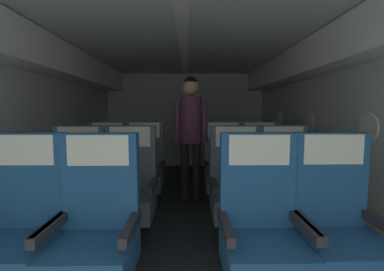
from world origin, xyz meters
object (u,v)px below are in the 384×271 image
seat_b_left_aisle (129,190)px  flight_attendant (191,125)px  seat_b_right_aisle (285,189)px  seat_c_right_aisle (260,169)px  seat_c_left_aisle (144,170)px  seat_a_left_window (18,232)px  seat_a_right_aisle (338,230)px  seat_a_left_aisle (95,233)px  seat_c_right_window (224,170)px  seat_b_left_window (76,191)px  seat_c_left_window (106,170)px  seat_b_right_window (237,190)px  seat_a_right_window (261,232)px

seat_b_left_aisle → flight_attendant: 1.31m
seat_b_right_aisle → seat_c_right_aisle: same height
seat_b_right_aisle → seat_c_left_aisle: 1.79m
seat_c_right_aisle → seat_a_left_window: bearing=-138.2°
flight_attendant → seat_c_left_aisle: bearing=-3.2°
seat_c_left_aisle → flight_attendant: 0.86m
seat_a_left_window → flight_attendant: size_ratio=0.64×
seat_c_right_aisle → flight_attendant: size_ratio=0.64×
seat_a_left_window → seat_a_right_aisle: bearing=-0.1°
seat_a_left_aisle → seat_a_right_aisle: size_ratio=1.00×
seat_a_left_window → seat_c_right_window: 2.38m
seat_a_left_aisle → seat_a_right_aisle: same height
seat_b_right_aisle → seat_b_left_aisle: bearing=-179.6°
flight_attendant → seat_b_left_window: bearing=31.4°
seat_c_left_window → flight_attendant: 1.26m
seat_b_right_window → seat_c_left_window: (-1.55, 0.92, 0.00)m
seat_a_left_aisle → seat_c_left_window: 1.90m
seat_b_right_aisle → seat_b_right_window: size_ratio=1.00×
seat_a_left_window → seat_c_right_aisle: (2.05, 1.83, 0.00)m
seat_c_left_aisle → seat_a_right_window: bearing=-60.3°
seat_b_right_aisle → seat_c_right_aisle: (0.00, 0.91, 0.00)m
flight_attendant → seat_c_right_window: bearing=157.0°
seat_a_left_aisle → seat_a_left_window: bearing=177.5°
seat_b_left_window → seat_c_right_aisle: 2.25m
seat_b_left_aisle → seat_c_left_window: (-0.50, 0.92, 0.00)m
seat_a_left_aisle → seat_a_right_aisle: bearing=0.7°
seat_a_left_aisle → seat_a_right_window: bearing=0.1°
seat_c_right_aisle → seat_c_left_aisle: bearing=-179.6°
seat_a_left_window → seat_a_right_aisle: size_ratio=1.00×
seat_b_left_window → seat_c_left_aisle: size_ratio=1.00×
seat_a_left_window → seat_b_left_window: (-0.00, 0.89, 0.00)m
seat_c_left_window → seat_c_right_aisle: (2.04, 0.01, 0.00)m
seat_b_right_window → seat_c_right_aisle: same height
seat_a_right_aisle → seat_c_right_aisle: 1.83m
seat_a_left_window → seat_c_left_aisle: 1.88m
seat_b_left_aisle → seat_b_left_window: bearing=-178.2°
seat_a_right_aisle → seat_c_right_window: bearing=105.4°
seat_a_right_aisle → seat_c_right_window: (-0.50, 1.80, 0.00)m
seat_c_left_aisle → seat_b_left_window: bearing=-118.5°
seat_a_left_window → seat_c_left_window: same height
seat_c_right_aisle → seat_c_right_window: 0.49m
seat_b_left_window → seat_c_left_aisle: bearing=61.5°
seat_a_left_aisle → seat_c_right_window: (1.06, 1.82, 0.00)m
seat_a_left_aisle → seat_b_right_aisle: same height
seat_a_left_aisle → seat_b_right_window: bearing=40.8°
seat_b_left_window → seat_b_right_window: same height
seat_a_right_aisle → seat_a_left_window: bearing=179.9°
seat_c_right_window → seat_c_left_aisle: bearing=179.1°
seat_a_right_aisle → seat_b_left_window: (-2.05, 0.89, 0.00)m
seat_a_right_window → seat_c_left_aisle: 2.11m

